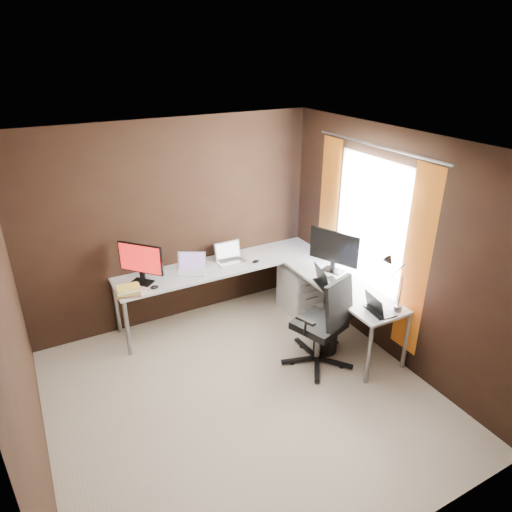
{
  "coord_description": "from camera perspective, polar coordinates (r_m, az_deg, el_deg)",
  "views": [
    {
      "loc": [
        -1.57,
        -3.19,
        3.23
      ],
      "look_at": [
        0.66,
        0.95,
        1.03
      ],
      "focal_mm": 32.0,
      "sensor_mm": 36.0,
      "label": 1
    }
  ],
  "objects": [
    {
      "name": "laptop_black_small",
      "position": [
        4.86,
        14.99,
        -6.29
      ],
      "size": [
        0.26,
        0.33,
        0.21
      ],
      "rotation": [
        0.0,
        0.0,
        1.43
      ],
      "color": "black",
      "rests_on": "desk"
    },
    {
      "name": "mouse_corner",
      "position": [
        5.72,
        -0.02,
        -0.66
      ],
      "size": [
        0.1,
        0.07,
        0.04
      ],
      "primitive_type": "ellipsoid",
      "rotation": [
        0.0,
        0.0,
        -0.13
      ],
      "color": "black",
      "rests_on": "desk"
    },
    {
      "name": "laptop_silver",
      "position": [
        5.77,
        -3.36,
        -0.11
      ],
      "size": [
        0.36,
        0.26,
        0.23
      ],
      "rotation": [
        0.0,
        0.0,
        -0.04
      ],
      "color": "silver",
      "rests_on": "desk"
    },
    {
      "name": "drawer_pedestal",
      "position": [
        6.04,
        5.51,
        -4.13
      ],
      "size": [
        0.42,
        0.5,
        0.6
      ],
      "primitive_type": "cube",
      "color": "silver",
      "rests_on": "ground"
    },
    {
      "name": "monitor_left",
      "position": [
        5.31,
        -14.22,
        -0.63
      ],
      "size": [
        0.39,
        0.43,
        0.48
      ],
      "rotation": [
        0.0,
        0.0,
        -0.84
      ],
      "color": "black",
      "rests_on": "desk"
    },
    {
      "name": "laptop_white",
      "position": [
        5.55,
        -8.06,
        -1.46
      ],
      "size": [
        0.41,
        0.37,
        0.22
      ],
      "rotation": [
        0.0,
        0.0,
        -0.5
      ],
      "color": "silver",
      "rests_on": "desk"
    },
    {
      "name": "laptop_black_big",
      "position": [
        5.23,
        8.79,
        -3.18
      ],
      "size": [
        0.33,
        0.41,
        0.24
      ],
      "rotation": [
        0.0,
        0.0,
        1.34
      ],
      "color": "black",
      "rests_on": "desk"
    },
    {
      "name": "desk_lamp",
      "position": [
        4.76,
        16.73,
        -2.49
      ],
      "size": [
        0.19,
        0.23,
        0.61
      ],
      "rotation": [
        0.0,
        0.0,
        0.18
      ],
      "color": "slate",
      "rests_on": "desk"
    },
    {
      "name": "monitor_right",
      "position": [
        5.46,
        9.74,
        0.85
      ],
      "size": [
        0.29,
        0.59,
        0.52
      ],
      "rotation": [
        0.0,
        0.0,
        2.0
      ],
      "color": "black",
      "rests_on": "desk"
    },
    {
      "name": "office_chair",
      "position": [
        5.09,
        8.16,
        -10.14
      ],
      "size": [
        0.61,
        0.65,
        1.09
      ],
      "rotation": [
        0.0,
        0.0,
        0.34
      ],
      "color": "black",
      "rests_on": "ground"
    },
    {
      "name": "room",
      "position": [
        4.25,
        1.83,
        -2.32
      ],
      "size": [
        3.6,
        3.6,
        2.5
      ],
      "color": "#B6A18E",
      "rests_on": "ground"
    },
    {
      "name": "wastebasket",
      "position": [
        5.38,
        8.67,
        -10.18
      ],
      "size": [
        0.31,
        0.31,
        0.31
      ],
      "primitive_type": "cylinder",
      "rotation": [
        0.0,
        0.0,
        0.14
      ],
      "color": "black",
      "rests_on": "ground"
    },
    {
      "name": "desk",
      "position": [
        5.5,
        1.2,
        -2.62
      ],
      "size": [
        2.65,
        2.25,
        0.73
      ],
      "color": "silver",
      "rests_on": "ground"
    },
    {
      "name": "mouse_left",
      "position": [
        5.25,
        -12.6,
        -3.82
      ],
      "size": [
        0.1,
        0.07,
        0.04
      ],
      "primitive_type": "ellipsoid",
      "rotation": [
        0.0,
        0.0,
        -0.11
      ],
      "color": "black",
      "rests_on": "desk"
    },
    {
      "name": "book_stack",
      "position": [
        5.21,
        -15.68,
        -4.18
      ],
      "size": [
        0.32,
        0.28,
        0.09
      ],
      "rotation": [
        0.0,
        0.0,
        -0.16
      ],
      "color": "#976C51",
      "rests_on": "desk"
    }
  ]
}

